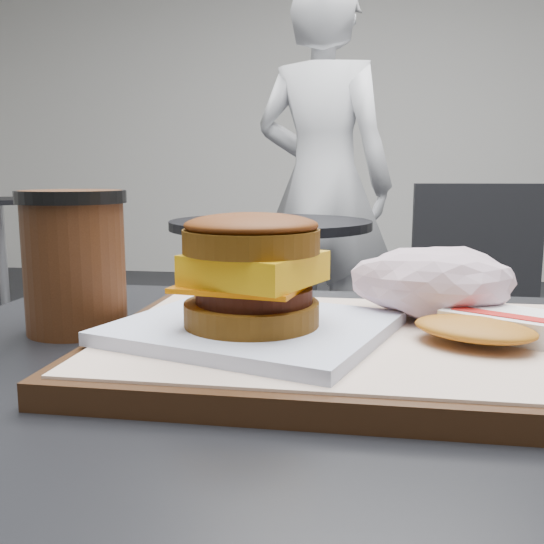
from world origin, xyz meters
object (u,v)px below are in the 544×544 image
(hash_brown, at_px, (494,326))
(neighbor_chair, at_px, (434,299))
(coffee_cup, at_px, (74,256))
(serving_tray, at_px, (349,346))
(neighbor_table, at_px, (271,277))
(patron, at_px, (322,185))
(breakfast_sandwich, at_px, (253,285))
(crumpled_wrapper, at_px, (433,282))

(hash_brown, distance_m, neighbor_chair, 1.55)
(coffee_cup, relative_size, neighbor_chair, 0.14)
(serving_tray, distance_m, hash_brown, 0.11)
(coffee_cup, bearing_deg, serving_tray, -10.18)
(neighbor_table, xyz_separation_m, patron, (0.13, 0.63, 0.31))
(neighbor_chair, relative_size, patron, 0.51)
(hash_brown, bearing_deg, neighbor_chair, 85.48)
(neighbor_chair, bearing_deg, coffee_cup, -107.69)
(serving_tray, relative_size, neighbor_table, 0.51)
(breakfast_sandwich, xyz_separation_m, coffee_cup, (-0.17, 0.07, 0.01))
(breakfast_sandwich, bearing_deg, coffee_cup, 159.45)
(neighbor_chair, distance_m, patron, 0.91)
(breakfast_sandwich, xyz_separation_m, neighbor_chair, (0.30, 1.54, -0.32))
(serving_tray, height_order, patron, patron)
(coffee_cup, bearing_deg, hash_brown, -7.68)
(crumpled_wrapper, distance_m, patron, 2.20)
(neighbor_table, bearing_deg, patron, 78.43)
(breakfast_sandwich, height_order, neighbor_chair, breakfast_sandwich)
(crumpled_wrapper, relative_size, patron, 0.08)
(serving_tray, height_order, neighbor_table, serving_tray)
(breakfast_sandwich, distance_m, patron, 2.27)
(hash_brown, height_order, neighbor_table, hash_brown)
(hash_brown, height_order, neighbor_chair, neighbor_chair)
(crumpled_wrapper, bearing_deg, neighbor_chair, 83.81)
(coffee_cup, xyz_separation_m, neighbor_table, (-0.08, 1.57, -0.29))
(coffee_cup, bearing_deg, breakfast_sandwich, -20.55)
(breakfast_sandwich, height_order, crumpled_wrapper, breakfast_sandwich)
(coffee_cup, relative_size, patron, 0.07)
(hash_brown, relative_size, coffee_cup, 1.07)
(neighbor_table, height_order, neighbor_chair, neighbor_chair)
(neighbor_chair, bearing_deg, serving_tray, -98.44)
(serving_tray, xyz_separation_m, neighbor_chair, (0.23, 1.52, -0.27))
(coffee_cup, xyz_separation_m, patron, (0.05, 2.20, 0.02))
(hash_brown, distance_m, patron, 2.27)
(hash_brown, relative_size, patron, 0.08)
(serving_tray, xyz_separation_m, coffee_cup, (-0.24, 0.04, 0.06))
(crumpled_wrapper, xyz_separation_m, coffee_cup, (-0.31, -0.02, 0.02))
(coffee_cup, distance_m, neighbor_table, 1.60)
(crumpled_wrapper, xyz_separation_m, neighbor_chair, (0.16, 1.45, -0.31))
(patron, bearing_deg, coffee_cup, 105.83)
(neighbor_table, bearing_deg, crumpled_wrapper, -75.74)
(crumpled_wrapper, bearing_deg, neighbor_table, 104.26)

